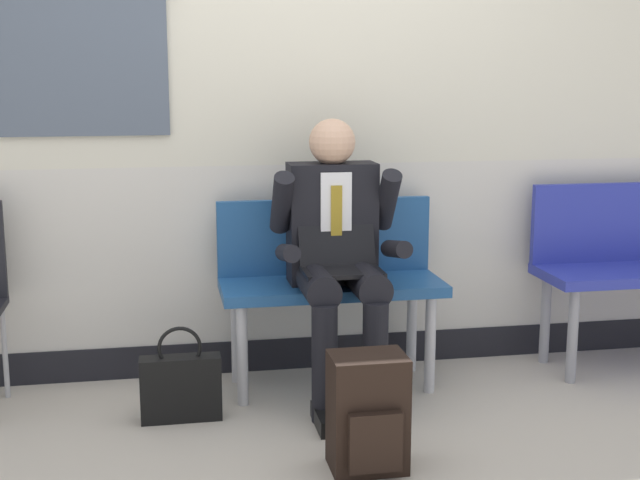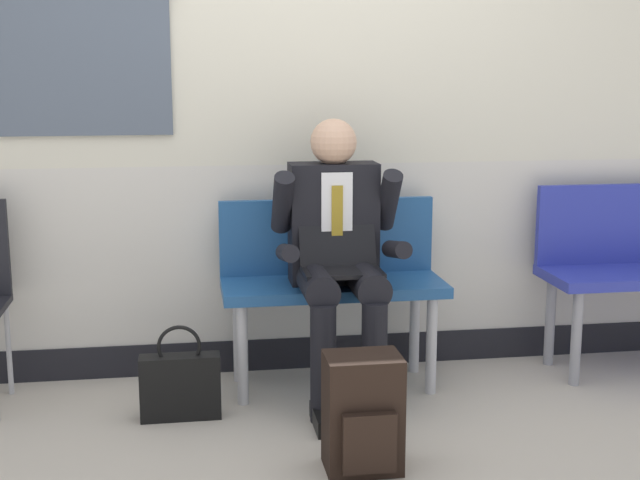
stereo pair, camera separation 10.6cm
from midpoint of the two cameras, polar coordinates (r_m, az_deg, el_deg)
name	(u,v)px [view 1 (the left image)]	position (r m, az deg, el deg)	size (l,w,h in m)	color
ground_plane	(309,425)	(3.74, -1.59, -12.09)	(18.00, 18.00, 0.00)	#B2A899
station_wall	(277,62)	(4.22, -3.61, 11.61)	(6.05, 0.17, 3.04)	beige
bench_with_person	(329,274)	(4.08, -0.14, -2.25)	(1.03, 0.42, 0.87)	navy
person_seated	(337,252)	(3.86, 0.37, -0.76)	(0.57, 0.70, 1.26)	black
backpack	(368,414)	(3.29, 2.23, -11.35)	(0.28, 0.25, 0.44)	black
handbag	(181,386)	(3.80, -9.93, -9.45)	(0.34, 0.10, 0.41)	black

